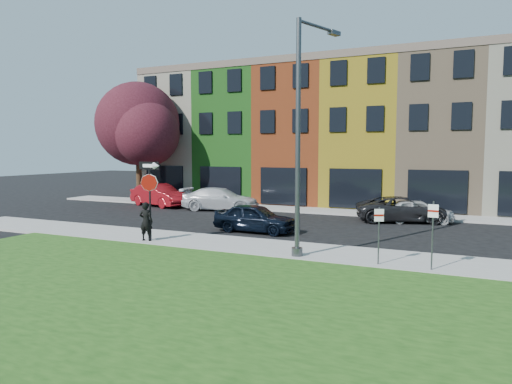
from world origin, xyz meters
The scene contains 15 objects.
ground centered at (0.00, 0.00, 0.00)m, with size 120.00×120.00×0.00m, color black.
sidewalk_near centered at (2.00, 3.00, 0.06)m, with size 40.00×3.00×0.12m, color gray.
sidewalk_far centered at (-3.00, 15.00, 0.06)m, with size 40.00×2.40×0.12m, color gray.
rowhouse_block centered at (-2.50, 21.18, 4.99)m, with size 30.00×10.12×10.00m.
stop_sign centered at (-5.85, 2.30, 2.50)m, with size 1.05×0.11×3.36m.
man centered at (-5.85, 2.02, 0.95)m, with size 0.66×0.49×1.66m, color black.
sedan_near centered at (-2.75, 6.44, 0.69)m, with size 4.12×1.76×1.39m, color black.
parked_car_red centered at (-13.38, 13.20, 0.80)m, with size 5.16×3.07×1.61m, color maroon.
parked_car_silver centered at (-8.27, 12.99, 0.75)m, with size 5.49×3.07×1.50m, color silver.
parked_car_dark centered at (3.42, 12.80, 0.71)m, with size 5.56×3.82×1.41m, color black.
parked_car_white centered at (4.19, 12.74, 0.65)m, with size 4.12×2.55×1.31m, color silver.
street_lamp centered at (1.03, 2.17, 4.38)m, with size 1.15×2.47×8.46m.
parking_sign_a centered at (3.86, 1.93, 1.35)m, with size 0.30×0.16×1.94m.
parking_sign_b centered at (5.55, 1.89, 1.50)m, with size 0.32×0.11×2.22m.
tree_purple centered at (-16.09, 14.61, 5.84)m, with size 7.55×6.61×9.03m.
Camera 1 is at (6.33, -13.56, 3.92)m, focal length 32.00 mm.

